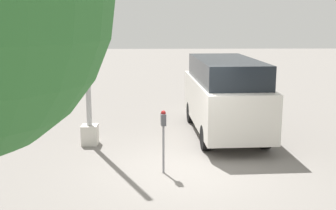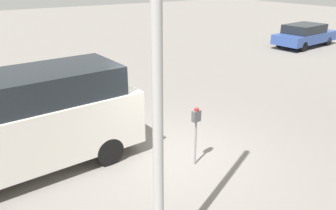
{
  "view_description": "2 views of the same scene",
  "coord_description": "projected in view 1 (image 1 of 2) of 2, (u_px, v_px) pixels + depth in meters",
  "views": [
    {
      "loc": [
        -9.13,
        0.64,
        3.44
      ],
      "look_at": [
        0.34,
        0.41,
        1.49
      ],
      "focal_mm": 45.0,
      "sensor_mm": 36.0,
      "label": 1
    },
    {
      "loc": [
        4.18,
        5.74,
        4.2
      ],
      "look_at": [
        0.18,
        -0.27,
        1.3
      ],
      "focal_mm": 35.0,
      "sensor_mm": 36.0,
      "label": 2
    }
  ],
  "objects": [
    {
      "name": "parked_van",
      "position": [
        225.0,
        94.0,
        12.53
      ],
      "size": [
        5.1,
        2.06,
        2.29
      ],
      "rotation": [
        0.0,
        0.0,
        0.05
      ],
      "color": "beige",
      "rests_on": "ground"
    },
    {
      "name": "ground_plane",
      "position": [
        186.0,
        172.0,
        9.64
      ],
      "size": [
        80.0,
        80.0,
        0.0
      ],
      "primitive_type": "plane",
      "color": "slate"
    },
    {
      "name": "lamp_post",
      "position": [
        87.0,
        70.0,
        11.32
      ],
      "size": [
        0.44,
        0.44,
        6.72
      ],
      "color": "beige",
      "rests_on": "ground"
    },
    {
      "name": "parking_meter_near",
      "position": [
        163.0,
        127.0,
        9.36
      ],
      "size": [
        0.21,
        0.13,
        1.45
      ],
      "rotation": [
        0.0,
        0.0,
        0.09
      ],
      "color": "gray",
      "rests_on": "ground"
    }
  ]
}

